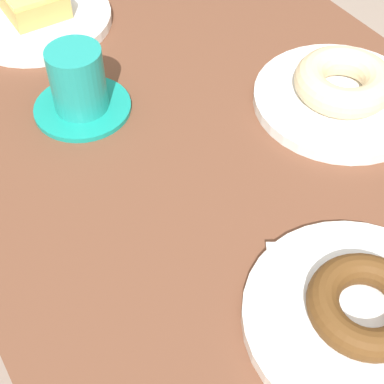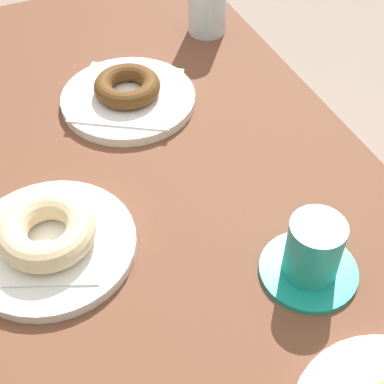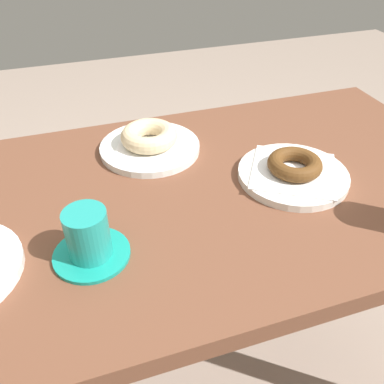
{
  "view_description": "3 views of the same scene",
  "coord_description": "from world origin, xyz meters",
  "px_view_note": "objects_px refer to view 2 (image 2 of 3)",
  "views": [
    {
      "loc": [
        0.33,
        -0.3,
        1.27
      ],
      "look_at": [
        -0.01,
        -0.09,
        0.81
      ],
      "focal_mm": 54.8,
      "sensor_mm": 36.0,
      "label": 1
    },
    {
      "loc": [
        -0.56,
        0.19,
        1.37
      ],
      "look_at": [
        -0.07,
        -0.03,
        0.79
      ],
      "focal_mm": 53.95,
      "sensor_mm": 36.0,
      "label": 2
    },
    {
      "loc": [
        -0.22,
        -0.61,
        1.25
      ],
      "look_at": [
        -0.04,
        -0.05,
        0.8
      ],
      "focal_mm": 38.37,
      "sensor_mm": 36.0,
      "label": 3
    }
  ],
  "objects_px": {
    "plate_chocolate_ring": "(128,99)",
    "coffee_cup": "(313,253)",
    "plate_sugar_ring": "(51,246)",
    "donut_sugar_ring": "(47,231)",
    "donut_chocolate_ring": "(127,86)"
  },
  "relations": [
    {
      "from": "plate_chocolate_ring",
      "to": "donut_chocolate_ring",
      "type": "relative_size",
      "value": 2.04
    },
    {
      "from": "donut_sugar_ring",
      "to": "coffee_cup",
      "type": "bearing_deg",
      "value": -120.14
    },
    {
      "from": "plate_chocolate_ring",
      "to": "donut_sugar_ring",
      "type": "distance_m",
      "value": 0.32
    },
    {
      "from": "plate_chocolate_ring",
      "to": "plate_sugar_ring",
      "type": "xyz_separation_m",
      "value": [
        -0.25,
        0.2,
        -0.0
      ]
    },
    {
      "from": "plate_chocolate_ring",
      "to": "coffee_cup",
      "type": "xyz_separation_m",
      "value": [
        -0.42,
        -0.09,
        0.03
      ]
    },
    {
      "from": "donut_chocolate_ring",
      "to": "donut_sugar_ring",
      "type": "height_order",
      "value": "donut_sugar_ring"
    },
    {
      "from": "donut_sugar_ring",
      "to": "coffee_cup",
      "type": "xyz_separation_m",
      "value": [
        -0.17,
        -0.29,
        0.0
      ]
    },
    {
      "from": "donut_chocolate_ring",
      "to": "plate_sugar_ring",
      "type": "xyz_separation_m",
      "value": [
        -0.25,
        0.2,
        -0.03
      ]
    },
    {
      "from": "donut_chocolate_ring",
      "to": "coffee_cup",
      "type": "relative_size",
      "value": 0.87
    },
    {
      "from": "plate_chocolate_ring",
      "to": "plate_sugar_ring",
      "type": "bearing_deg",
      "value": 142.11
    },
    {
      "from": "donut_sugar_ring",
      "to": "coffee_cup",
      "type": "distance_m",
      "value": 0.33
    },
    {
      "from": "plate_sugar_ring",
      "to": "coffee_cup",
      "type": "xyz_separation_m",
      "value": [
        -0.17,
        -0.29,
        0.03
      ]
    },
    {
      "from": "plate_sugar_ring",
      "to": "coffee_cup",
      "type": "distance_m",
      "value": 0.33
    },
    {
      "from": "plate_chocolate_ring",
      "to": "coffee_cup",
      "type": "relative_size",
      "value": 1.79
    },
    {
      "from": "coffee_cup",
      "to": "donut_chocolate_ring",
      "type": "bearing_deg",
      "value": 12.35
    }
  ]
}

